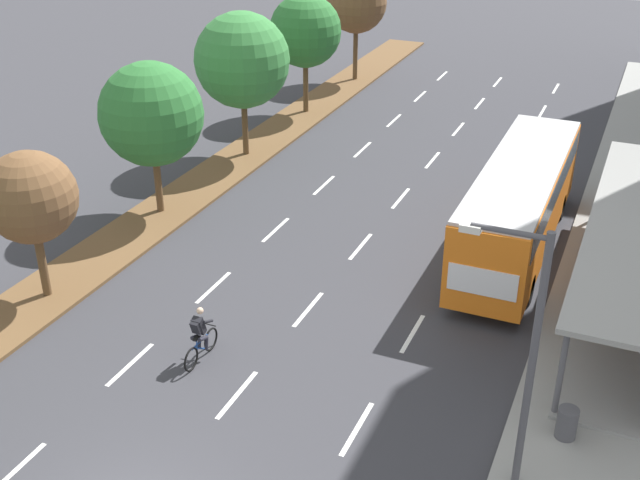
{
  "coord_description": "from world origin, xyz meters",
  "views": [
    {
      "loc": [
        8.96,
        -9.94,
        13.65
      ],
      "look_at": [
        -0.66,
        12.34,
        1.2
      ],
      "focal_mm": 44.68,
      "sensor_mm": 36.0,
      "label": 1
    }
  ],
  "objects": [
    {
      "name": "cyclist",
      "position": [
        -1.72,
        6.13,
        0.79
      ],
      "size": [
        0.46,
        1.82,
        1.71
      ],
      "color": "black",
      "rests_on": "ground"
    },
    {
      "name": "median_tree_fourth",
      "position": [
        -8.27,
        21.14,
        4.56
      ],
      "size": [
        4.31,
        4.31,
        6.6
      ],
      "color": "brown",
      "rests_on": "median_strip"
    },
    {
      "name": "lane_divider_center",
      "position": [
        0.0,
        16.97,
        0.0
      ],
      "size": [
        0.14,
        44.94,
        0.01
      ],
      "color": "white",
      "rests_on": "ground"
    },
    {
      "name": "trash_bin",
      "position": [
        8.45,
        6.73,
        0.57
      ],
      "size": [
        0.52,
        0.52,
        0.85
      ],
      "primitive_type": "cylinder",
      "color": "#4C4C51",
      "rests_on": "sidewalk_right"
    },
    {
      "name": "median_tree_fifth",
      "position": [
        -8.32,
        28.13,
        4.44
      ],
      "size": [
        3.78,
        3.78,
        6.22
      ],
      "color": "brown",
      "rests_on": "median_strip"
    },
    {
      "name": "sidewalk_right",
      "position": [
        9.25,
        20.0,
        0.07
      ],
      "size": [
        4.5,
        52.0,
        0.15
      ],
      "primitive_type": "cube",
      "color": "gray",
      "rests_on": "ground"
    },
    {
      "name": "lane_divider_left",
      "position": [
        -3.5,
        16.97,
        0.0
      ],
      "size": [
        0.14,
        44.94,
        0.01
      ],
      "color": "white",
      "rests_on": "ground"
    },
    {
      "name": "median_tree_farthest",
      "position": [
        -8.16,
        35.13,
        4.71
      ],
      "size": [
        3.6,
        3.6,
        6.41
      ],
      "color": "brown",
      "rests_on": "median_strip"
    },
    {
      "name": "median_tree_third",
      "position": [
        -8.42,
        14.15,
        4.13
      ],
      "size": [
        4.0,
        4.0,
        6.02
      ],
      "color": "brown",
      "rests_on": "median_strip"
    },
    {
      "name": "median_tree_second",
      "position": [
        -8.2,
        7.15,
        3.59
      ],
      "size": [
        2.94,
        2.94,
        4.95
      ],
      "color": "brown",
      "rests_on": "median_strip"
    },
    {
      "name": "median_strip",
      "position": [
        -8.3,
        20.0,
        0.06
      ],
      "size": [
        2.6,
        52.0,
        0.12
      ],
      "primitive_type": "cube",
      "color": "brown",
      "rests_on": "ground"
    },
    {
      "name": "bus",
      "position": [
        5.25,
        16.55,
        2.07
      ],
      "size": [
        2.54,
        11.29,
        3.37
      ],
      "color": "orange",
      "rests_on": "ground"
    },
    {
      "name": "lane_divider_right",
      "position": [
        3.5,
        16.97,
        0.0
      ],
      "size": [
        0.14,
        44.94,
        0.01
      ],
      "color": "white",
      "rests_on": "ground"
    },
    {
      "name": "streetlight",
      "position": [
        7.42,
        4.7,
        3.89
      ],
      "size": [
        1.91,
        0.24,
        6.5
      ],
      "color": "#4C4C51",
      "rests_on": "sidewalk_right"
    }
  ]
}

